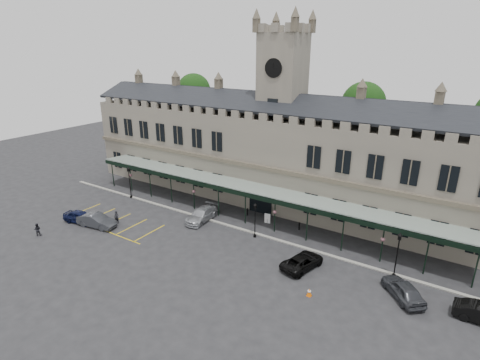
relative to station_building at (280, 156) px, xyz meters
The scene contains 22 objects.
ground 17.17m from the station_building, 90.00° to the right, with size 140.00×140.00×0.00m, color black.
station_building is the anchor object (origin of this frame).
clock_tower 6.64m from the station_building, 90.00° to the left, with size 5.60×5.60×24.80m.
canopy 9.37m from the station_building, 90.00° to the right, with size 50.00×4.10×4.30m.
kerb 12.22m from the station_building, 90.00° to the right, with size 60.00×0.40×0.12m, color gray.
parking_markings 23.26m from the station_building, 128.81° to the right, with size 16.00×6.00×0.01m, color gold, non-canonical shape.
tree_behind_left 24.64m from the station_building, 157.55° to the left, with size 6.00×6.00×16.00m.
tree_behind_mid 13.67m from the station_building, 48.65° to the left, with size 6.00×6.00×16.00m.
lamp_post_left 21.28m from the station_building, 149.75° to the right, with size 0.44×0.44×4.67m.
lamp_post_mid 12.12m from the station_building, 76.00° to the right, with size 0.40×0.40×4.20m.
lamp_post_right 21.09m from the station_building, 31.34° to the right, with size 0.44×0.44×4.68m.
traffic_cone 22.33m from the station_building, 55.56° to the right, with size 0.45×0.45×0.72m.
sign_board 9.53m from the station_building, 72.74° to the right, with size 0.73×0.18×1.25m.
bollard_left 8.97m from the station_building, 98.38° to the right, with size 0.17×0.17×0.96m, color black.
bollard_right 10.95m from the station_building, 46.97° to the right, with size 0.16×0.16×0.92m, color black.
car_left_a 26.55m from the station_building, 131.45° to the right, with size 1.78×4.42×1.51m, color black.
car_left_b 24.64m from the station_building, 127.22° to the right, with size 1.70×4.89×1.61m, color #333439.
car_taxi 13.30m from the station_building, 114.58° to the right, with size 2.16×5.31×1.54m, color #979A9F.
car_van 18.03m from the station_building, 54.79° to the right, with size 2.25×4.87×1.35m, color black.
car_right_a 24.04m from the station_building, 35.58° to the right, with size 1.87×4.66×1.59m, color #333439.
person_a 22.42m from the station_building, 127.49° to the right, with size 0.59×0.39×1.62m, color black.
person_b 30.88m from the station_building, 127.09° to the right, with size 0.74×0.58×1.52m, color black.
Camera 1 is at (21.80, -27.95, 20.46)m, focal length 28.00 mm.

